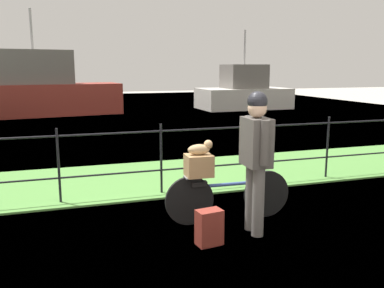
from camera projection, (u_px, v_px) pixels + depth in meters
ground_plane at (209, 251)px, 4.41m from camera, size 60.00×60.00×0.00m
grass_strip at (149, 178)px, 7.27m from camera, size 27.00×2.40×0.03m
harbor_water at (98, 117)px, 16.22m from camera, size 30.00×30.00×0.00m
iron_fence at (161, 154)px, 6.27m from camera, size 18.04×0.04×1.11m
bicycle_main at (227, 196)px, 5.23m from camera, size 1.67×0.17×0.62m
wooden_crate at (199, 165)px, 5.05m from camera, size 0.33×0.28×0.27m
terrier_dog at (201, 148)px, 5.02m from camera, size 0.32×0.15×0.18m
cyclist_person at (256, 150)px, 4.73m from camera, size 0.27×0.54×1.68m
backpack_on_paving at (209, 227)px, 4.54m from camera, size 0.30×0.22×0.40m
moored_boat_near at (35, 92)px, 16.62m from camera, size 6.97×2.77×4.24m
moored_boat_mid at (244, 93)px, 19.65m from camera, size 4.32×2.37×3.69m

